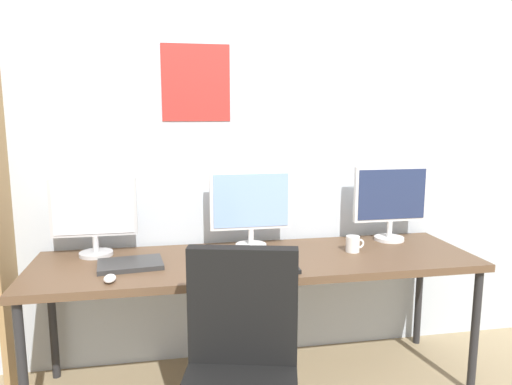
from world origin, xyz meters
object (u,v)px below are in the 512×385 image
monitor_center (251,205)px  monitor_right (391,199)px  keyboard_main (266,270)px  laptop_closed (130,264)px  coffee_mug (353,244)px  desk (258,267)px  computer_mouse (110,278)px  monitor_left (94,213)px

monitor_center → monitor_right: monitor_right is taller
monitor_center → keyboard_main: size_ratio=1.46×
laptop_closed → coffee_mug: coffee_mug is taller
monitor_center → coffee_mug: 0.62m
monitor_right → laptop_closed: monitor_right is taller
desk → computer_mouse: computer_mouse is taller
monitor_left → coffee_mug: monitor_left is taller
keyboard_main → monitor_center: bearing=90.0°
computer_mouse → laptop_closed: bearing=70.0°
monitor_right → keyboard_main: 1.00m
monitor_right → keyboard_main: size_ratio=1.45×
monitor_center → laptop_closed: monitor_center is taller
desk → monitor_right: monitor_right is taller
monitor_left → monitor_right: size_ratio=0.98×
desk → laptop_closed: 0.67m
desk → keyboard_main: keyboard_main is taller
computer_mouse → monitor_center: bearing=30.9°
keyboard_main → coffee_mug: bearing=24.2°
monitor_left → monitor_right: bearing=0.0°
monitor_left → monitor_right: monitor_right is taller
monitor_center → computer_mouse: monitor_center is taller
monitor_right → keyboard_main: monitor_right is taller
monitor_center → keyboard_main: monitor_center is taller
monitor_center → coffee_mug: monitor_center is taller
monitor_left → monitor_center: size_ratio=0.97×
desk → laptop_closed: size_ratio=7.39×
monitor_left → laptop_closed: (0.20, -0.23, -0.22)m
monitor_center → keyboard_main: (0.00, -0.44, -0.24)m
laptop_closed → coffee_mug: (1.21, 0.04, 0.03)m
laptop_closed → monitor_center: bearing=12.8°
monitor_right → coffee_mug: size_ratio=4.38×
desk → monitor_center: monitor_center is taller
desk → coffee_mug: bearing=1.7°
monitor_left → desk: bearing=-13.8°
monitor_center → desk: bearing=-90.0°
monitor_right → laptop_closed: 1.56m
monitor_center → laptop_closed: bearing=-160.7°
desk → monitor_center: size_ratio=5.04×
coffee_mug → monitor_left: bearing=172.1°
keyboard_main → monitor_left: bearing=152.9°
coffee_mug → desk: bearing=-178.3°
monitor_left → monitor_right: 1.73m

